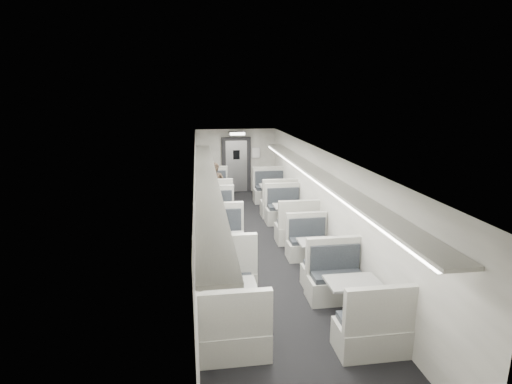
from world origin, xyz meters
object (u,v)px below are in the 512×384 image
object	(u,v)px
booth_left_b	(217,223)
vestibule_door	(236,165)
booth_right_a	(274,196)
booth_right_c	(317,256)
booth_right_d	(352,301)
booth_left_c	(222,255)
booth_left_a	(213,197)
exit_sign	(237,134)
booth_right_b	(290,218)
passenger	(216,188)
booth_left_d	(230,305)

from	to	relation	value
booth_left_b	vestibule_door	distance (m)	5.07
booth_left_b	booth_right_a	size ratio (longest dim) A/B	0.97
booth_right_c	booth_right_d	distance (m)	1.98
vestibule_door	booth_right_a	bearing A→B (deg)	-67.70
booth_left_b	booth_right_c	world-z (taller)	booth_left_b
booth_left_c	vestibule_door	world-z (taller)	vestibule_door
booth_left_a	exit_sign	xyz separation A→B (m)	(1.00, 1.75, 1.87)
booth_right_c	booth_left_c	bearing A→B (deg)	175.08
booth_left_c	booth_right_d	xyz separation A→B (m)	(2.00, -2.15, -0.04)
booth_left_c	booth_right_c	distance (m)	2.01
booth_left_b	booth_right_c	distance (m)	3.08
booth_right_b	vestibule_door	bearing A→B (deg)	101.93
booth_right_c	booth_right_b	bearing A→B (deg)	90.00
booth_left_b	passenger	distance (m)	2.29
booth_left_a	booth_left_c	xyz separation A→B (m)	(0.00, -4.86, 0.01)
booth_left_a	booth_left_b	world-z (taller)	booth_left_a
booth_left_b	booth_right_d	distance (m)	4.76
booth_left_d	booth_right_d	distance (m)	2.01
passenger	exit_sign	distance (m)	2.79
booth_right_a	exit_sign	bearing A→B (deg)	117.14
booth_right_c	booth_right_d	bearing A→B (deg)	-90.00
booth_left_c	booth_right_a	xyz separation A→B (m)	(2.00, 4.66, -0.02)
booth_left_b	passenger	xyz separation A→B (m)	(0.08, 2.25, 0.41)
booth_left_c	booth_right_b	xyz separation A→B (m)	(2.00, 2.36, -0.04)
booth_left_d	booth_right_b	xyz separation A→B (m)	(2.00, 4.33, 0.01)
booth_left_c	booth_right_d	world-z (taller)	booth_left_c
booth_right_d	vestibule_door	bearing A→B (deg)	96.17
booth_right_a	booth_right_d	xyz separation A→B (m)	(0.00, -6.81, -0.02)
booth_left_b	vestibule_door	xyz separation A→B (m)	(1.00, 4.93, 0.65)
booth_left_c	booth_right_d	distance (m)	2.94
booth_right_b	passenger	distance (m)	2.85
booth_left_b	exit_sign	bearing A→B (deg)	77.30
booth_right_a	booth_right_c	size ratio (longest dim) A/B	1.16
booth_right_a	booth_right_c	world-z (taller)	booth_right_a
booth_left_d	booth_left_b	bearing A→B (deg)	90.00
booth_right_a	passenger	xyz separation A→B (m)	(-1.92, -0.23, 0.40)
vestibule_door	booth_right_c	bearing A→B (deg)	-82.17
booth_left_b	exit_sign	world-z (taller)	exit_sign
booth_left_d	passenger	xyz separation A→B (m)	(0.08, 6.39, 0.43)
booth_right_b	vestibule_door	distance (m)	4.88
booth_left_b	booth_right_a	bearing A→B (deg)	51.19
booth_left_a	booth_left_c	bearing A→B (deg)	-90.00
booth_right_b	booth_right_c	world-z (taller)	booth_right_b
exit_sign	booth_left_a	bearing A→B (deg)	-119.75
booth_left_a	booth_left_b	distance (m)	2.69
booth_right_b	exit_sign	distance (m)	4.76
booth_left_b	booth_right_c	size ratio (longest dim) A/B	1.13
booth_right_c	passenger	world-z (taller)	passenger
booth_left_c	booth_right_b	bearing A→B (deg)	49.78
booth_left_d	booth_right_a	bearing A→B (deg)	73.20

